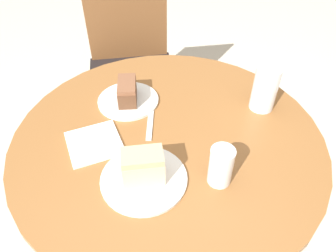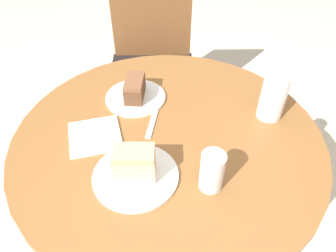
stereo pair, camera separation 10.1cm
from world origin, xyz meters
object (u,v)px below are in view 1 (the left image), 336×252
at_px(plate_near, 128,101).
at_px(plate_far, 144,179).
at_px(cake_slice_far, 143,166).
at_px(glass_lemonade, 221,167).
at_px(cake_slice_near, 127,91).
at_px(glass_water, 265,90).
at_px(chair, 131,61).

xyz_separation_m(plate_near, plate_far, (0.01, -0.36, 0.00)).
relative_size(cake_slice_far, glass_lemonade, 0.96).
distance_m(plate_near, cake_slice_near, 0.04).
height_order(plate_near, plate_far, same).
relative_size(plate_near, glass_lemonade, 1.81).
height_order(plate_far, glass_water, glass_water).
bearing_deg(cake_slice_far, plate_far, 0.00).
distance_m(plate_far, glass_water, 0.51).
xyz_separation_m(cake_slice_far, glass_lemonade, (0.20, -0.03, -0.00)).
bearing_deg(glass_lemonade, chair, 98.96).
bearing_deg(plate_near, cake_slice_near, -90.00).
height_order(chair, cake_slice_near, chair).
distance_m(chair, glass_lemonade, 1.13).
relative_size(cake_slice_near, glass_water, 0.76).
bearing_deg(chair, cake_slice_near, -93.30).
xyz_separation_m(chair, plate_far, (-0.03, -1.04, 0.26)).
xyz_separation_m(chair, glass_water, (0.40, -0.79, 0.32)).
bearing_deg(plate_near, cake_slice_far, -87.63).
bearing_deg(plate_far, plate_near, 92.37).
xyz_separation_m(chair, cake_slice_near, (-0.05, -0.69, 0.30)).
xyz_separation_m(plate_near, glass_lemonade, (0.22, -0.39, 0.05)).
bearing_deg(plate_near, chair, 85.92).
bearing_deg(glass_lemonade, plate_near, 119.27).
height_order(plate_near, cake_slice_near, cake_slice_near).
bearing_deg(chair, glass_lemonade, -80.27).
relative_size(plate_near, cake_slice_near, 1.79).
height_order(chair, plate_far, chair).
height_order(cake_slice_near, glass_lemonade, glass_lemonade).
bearing_deg(glass_lemonade, glass_water, 50.54).
relative_size(plate_far, cake_slice_near, 2.01).
bearing_deg(cake_slice_far, glass_lemonade, -9.58).
xyz_separation_m(chair, cake_slice_far, (-0.03, -1.04, 0.31)).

